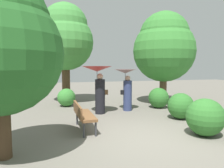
{
  "coord_description": "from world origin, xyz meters",
  "views": [
    {
      "loc": [
        -2.36,
        -4.97,
        1.98
      ],
      "look_at": [
        0.0,
        3.79,
        1.17
      ],
      "focal_mm": 33.02,
      "sensor_mm": 36.0,
      "label": 1
    }
  ],
  "objects_px": {
    "tree_near_left": "(65,37)",
    "person_right": "(127,84)",
    "park_bench": "(83,114)",
    "person_left": "(98,80)",
    "tree_mid_left": "(0,43)",
    "tree_near_right": "(164,46)"
  },
  "relations": [
    {
      "from": "park_bench",
      "to": "tree_mid_left",
      "type": "relative_size",
      "value": 0.39
    },
    {
      "from": "park_bench",
      "to": "tree_near_left",
      "type": "xyz_separation_m",
      "value": [
        -0.27,
        5.08,
        2.97
      ]
    },
    {
      "from": "tree_near_right",
      "to": "tree_mid_left",
      "type": "height_order",
      "value": "tree_near_right"
    },
    {
      "from": "tree_near_left",
      "to": "tree_near_right",
      "type": "height_order",
      "value": "tree_near_left"
    },
    {
      "from": "tree_near_left",
      "to": "tree_mid_left",
      "type": "distance_m",
      "value": 6.86
    },
    {
      "from": "person_left",
      "to": "park_bench",
      "type": "height_order",
      "value": "person_left"
    },
    {
      "from": "person_right",
      "to": "tree_mid_left",
      "type": "xyz_separation_m",
      "value": [
        -4.07,
        -3.8,
        1.27
      ]
    },
    {
      "from": "person_left",
      "to": "tree_near_right",
      "type": "xyz_separation_m",
      "value": [
        3.7,
        1.35,
        1.59
      ]
    },
    {
      "from": "tree_near_right",
      "to": "tree_near_left",
      "type": "bearing_deg",
      "value": 160.83
    },
    {
      "from": "tree_near_left",
      "to": "tree_near_right",
      "type": "xyz_separation_m",
      "value": [
        4.87,
        -1.69,
        -0.51
      ]
    },
    {
      "from": "person_right",
      "to": "tree_near_right",
      "type": "relative_size",
      "value": 0.39
    },
    {
      "from": "person_left",
      "to": "person_right",
      "type": "relative_size",
      "value": 1.08
    },
    {
      "from": "person_left",
      "to": "park_bench",
      "type": "relative_size",
      "value": 1.29
    },
    {
      "from": "person_left",
      "to": "tree_near_left",
      "type": "xyz_separation_m",
      "value": [
        -1.17,
        3.04,
        2.1
      ]
    },
    {
      "from": "person_right",
      "to": "tree_near_left",
      "type": "distance_m",
      "value": 4.39
    },
    {
      "from": "park_bench",
      "to": "tree_near_right",
      "type": "height_order",
      "value": "tree_near_right"
    },
    {
      "from": "person_left",
      "to": "tree_near_right",
      "type": "height_order",
      "value": "tree_near_right"
    },
    {
      "from": "person_right",
      "to": "tree_near_left",
      "type": "bearing_deg",
      "value": 39.14
    },
    {
      "from": "park_bench",
      "to": "person_left",
      "type": "bearing_deg",
      "value": -26.16
    },
    {
      "from": "person_left",
      "to": "person_right",
      "type": "bearing_deg",
      "value": -81.42
    },
    {
      "from": "person_right",
      "to": "tree_mid_left",
      "type": "distance_m",
      "value": 5.71
    },
    {
      "from": "tree_near_left",
      "to": "person_right",
      "type": "bearing_deg",
      "value": -48.4
    }
  ]
}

